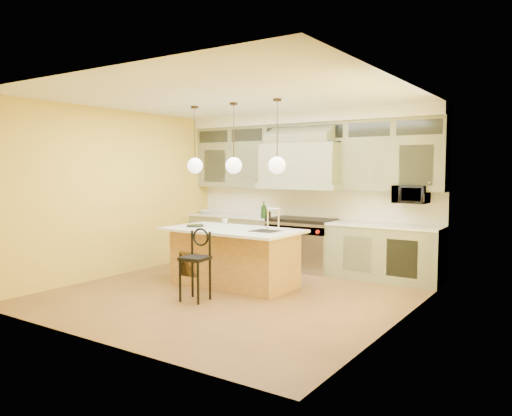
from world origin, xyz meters
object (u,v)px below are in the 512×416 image
Objects in this scene: range at (302,244)px; counter_stool at (196,260)px; kitchen_island at (234,256)px; microwave at (411,194)px.

range is 1.17× the size of counter_stool.
range is at bearing 80.57° from kitchen_island.
microwave is (2.17, 2.84, 0.87)m from counter_stool.
kitchen_island is 2.15× the size of counter_stool.
kitchen_island is at bearing -141.41° from microwave.
microwave is at bearing 39.45° from kitchen_island.
kitchen_island is at bearing 88.67° from counter_stool.
counter_stool is (0.09, -1.04, 0.10)m from kitchen_island.
kitchen_island reaches higher than range.
counter_stool is at bearing -94.56° from range.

